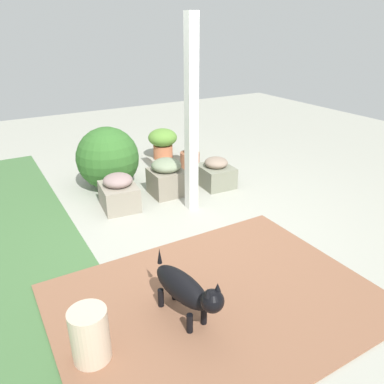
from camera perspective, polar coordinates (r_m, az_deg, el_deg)
The scene contains 11 objects.
ground_plane at distance 4.03m, azimuth -1.29°, elevation -4.83°, with size 12.00×12.00×0.00m, color #A4A597.
brick_path at distance 3.03m, azimuth 3.83°, elevation -15.86°, with size 1.80×2.40×0.02m, color brown.
porch_pillar at distance 4.05m, azimuth -0.09°, elevation 10.92°, with size 0.11×0.11×2.06m, color white.
stone_planter_nearest at distance 4.91m, azimuth 3.60°, elevation 2.81°, with size 0.47×0.42×0.39m.
stone_planter_near at distance 4.65m, azimuth -3.82°, elevation 2.25°, with size 0.40×0.41×0.46m.
stone_planter_mid at distance 4.38m, azimuth -10.93°, elevation -0.09°, with size 0.50×0.43×0.41m.
round_shrub at distance 4.91m, azimuth -12.53°, elevation 4.99°, with size 0.78×0.78×0.78m, color #306327.
terracotta_pot_tall at distance 5.47m, azimuth -0.33°, elevation 5.84°, with size 0.28×0.28×0.66m.
terracotta_pot_broad at distance 5.93m, azimuth -4.42°, elevation 7.60°, with size 0.44×0.44×0.47m.
dog at distance 2.71m, azimuth -0.95°, elevation -14.41°, with size 0.68×0.26×0.46m.
ceramic_urn at distance 2.57m, azimuth -15.06°, elevation -20.15°, with size 0.24×0.24×0.38m, color beige.
Camera 1 is at (-3.09, 1.71, 1.95)m, focal length 35.54 mm.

